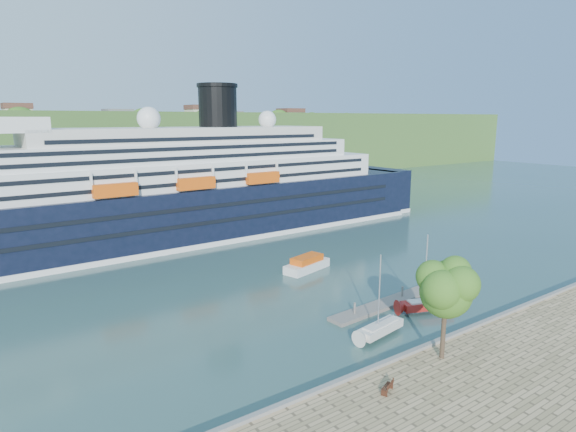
# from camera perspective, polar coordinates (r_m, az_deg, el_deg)

# --- Properties ---
(ground) EXTENTS (400.00, 400.00, 0.00)m
(ground) POSITION_cam_1_polar(r_m,az_deg,el_deg) (51.25, 18.54, -14.36)
(ground) COLOR #294A49
(ground) RESTS_ON ground
(far_hillside) EXTENTS (400.00, 50.00, 24.00)m
(far_hillside) POSITION_cam_1_polar(r_m,az_deg,el_deg) (175.95, -22.88, 7.38)
(far_hillside) COLOR #365D25
(far_hillside) RESTS_ON ground
(quay_coping) EXTENTS (220.00, 0.50, 0.30)m
(quay_coping) POSITION_cam_1_polar(r_m,az_deg,el_deg) (50.66, 18.81, -13.26)
(quay_coping) COLOR slate
(quay_coping) RESTS_ON promenade
(cruise_ship) EXTENTS (125.96, 19.97, 28.23)m
(cruise_ship) POSITION_cam_1_polar(r_m,az_deg,el_deg) (87.30, -15.89, 5.97)
(cruise_ship) COLOR black
(cruise_ship) RESTS_ON ground
(park_bench) EXTENTS (1.69, 1.22, 1.00)m
(park_bench) POSITION_cam_1_polar(r_m,az_deg,el_deg) (40.21, 11.67, -19.14)
(park_bench) COLOR #4E2516
(park_bench) RESTS_ON promenade
(promenade_tree) EXTENTS (6.03, 6.03, 9.98)m
(promenade_tree) POSITION_cam_1_polar(r_m,az_deg,el_deg) (44.54, 18.13, -9.94)
(promenade_tree) COLOR #37691B
(promenade_tree) RESTS_ON promenade
(floating_pontoon) EXTENTS (19.06, 3.48, 0.42)m
(floating_pontoon) POSITION_cam_1_polar(r_m,az_deg,el_deg) (59.96, 12.11, -9.92)
(floating_pontoon) COLOR gray
(floating_pontoon) RESTS_ON ground
(sailboat_white_near) EXTENTS (6.64, 2.76, 8.32)m
(sailboat_white_near) POSITION_cam_1_polar(r_m,az_deg,el_deg) (49.94, 11.04, -9.46)
(sailboat_white_near) COLOR silver
(sailboat_white_near) RESTS_ON ground
(sailboat_red) EXTENTS (7.01, 4.13, 8.76)m
(sailboat_red) POSITION_cam_1_polar(r_m,az_deg,el_deg) (57.12, 16.38, -6.79)
(sailboat_red) COLOR maroon
(sailboat_red) RESTS_ON ground
(tender_launch) EXTENTS (8.27, 4.58, 2.17)m
(tender_launch) POSITION_cam_1_polar(r_m,az_deg,el_deg) (70.67, 2.26, -5.60)
(tender_launch) COLOR #E4520D
(tender_launch) RESTS_ON ground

